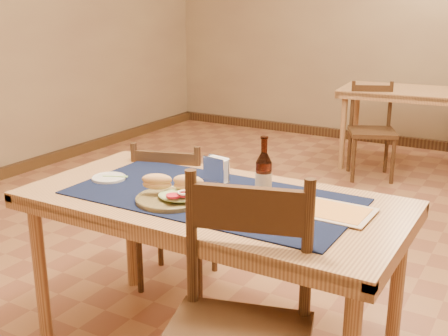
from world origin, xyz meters
The scene contains 14 objects.
room centered at (0.00, 0.00, 1.40)m, with size 6.04×7.04×2.84m.
main_table centered at (0.00, -0.80, 0.67)m, with size 1.60×0.80×0.75m.
placemat centered at (0.00, -0.80, 0.75)m, with size 1.20×0.60×0.01m, color black.
baseboard centered at (0.00, 0.00, 0.05)m, with size 6.00×7.00×0.10m.
back_table centered at (0.17, 2.62, 0.67)m, with size 1.50×0.85×0.75m.
chair_main_far centered at (-0.50, -0.36, 0.44)m, with size 0.49×0.49×0.85m.
chair_main_near centered at (0.40, -1.31, 0.52)m, with size 0.57×0.57×1.00m.
chair_back_near centered at (-0.15, 2.19, 0.44)m, with size 0.51×0.51×0.84m.
sandwich_plate centered at (-0.10, -0.94, 0.79)m, with size 0.28×0.28×0.11m.
side_plate centered at (-0.52, -0.84, 0.76)m, with size 0.15×0.15×0.01m.
fork centered at (-0.49, -0.82, 0.77)m, with size 0.11×0.06×0.00m.
beer_bottle centered at (0.19, -0.71, 0.85)m, with size 0.07×0.07×0.26m.
napkin_holder centered at (-0.09, -0.62, 0.81)m, with size 0.13×0.07×0.11m.
menu_card centered at (0.49, -0.73, 0.76)m, with size 0.32×0.24×0.01m.
Camera 1 is at (1.15, -2.69, 1.54)m, focal length 45.00 mm.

